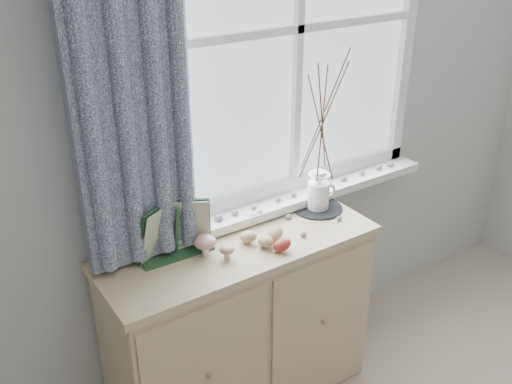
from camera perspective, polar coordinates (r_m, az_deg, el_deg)
sideboard at (r=2.64m, az=-1.49°, el=-13.12°), size 1.20×0.45×0.85m
botanical_book at (r=2.26m, az=-7.81°, el=-3.93°), size 0.36×0.14×0.25m
toadstool_cluster at (r=2.29m, az=-4.56°, el=-5.25°), size 0.14×0.15×0.09m
wooden_eggs at (r=2.37m, az=1.19°, el=-4.71°), size 0.17×0.18×0.08m
songbird_figurine at (r=2.52m, az=-0.43°, el=-2.63°), size 0.13×0.06×0.06m
crocheted_doily at (r=2.68m, az=6.15°, el=-1.58°), size 0.23×0.23×0.01m
twig_pitcher at (r=2.50m, az=6.65°, el=7.38°), size 0.36×0.36×0.78m
sideboard_pebbles at (r=2.53m, az=5.47°, el=-3.10°), size 0.25×0.19×0.02m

